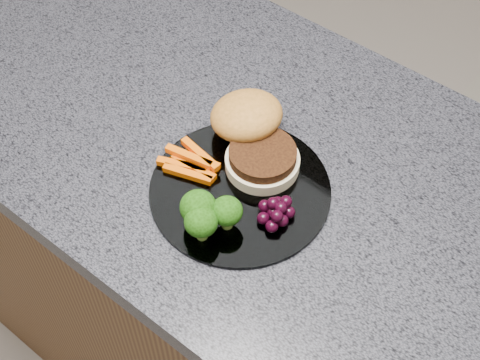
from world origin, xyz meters
name	(u,v)px	position (x,y,z in m)	size (l,w,h in m)	color
island_cabinet	(237,287)	(0.00, 0.00, 0.43)	(1.20, 0.60, 0.86)	brown
countertop	(237,148)	(0.00, 0.00, 0.88)	(1.20, 0.60, 0.04)	#4A4A54
plate	(240,190)	(0.07, -0.07, 0.90)	(0.26, 0.26, 0.01)	white
burger	(252,133)	(0.03, 0.00, 0.93)	(0.19, 0.17, 0.06)	#F9E4B0
carrot_sticks	(191,163)	(-0.02, -0.09, 0.91)	(0.09, 0.06, 0.02)	#F76104
broccoli	(207,213)	(0.07, -0.15, 0.94)	(0.08, 0.08, 0.06)	olive
grape_bunch	(276,212)	(0.13, -0.08, 0.92)	(0.05, 0.06, 0.03)	black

